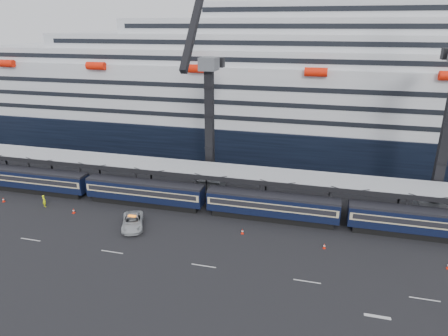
{
  "coord_description": "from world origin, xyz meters",
  "views": [
    {
      "loc": [
        -1.48,
        -42.38,
        26.85
      ],
      "look_at": [
        -15.19,
        10.0,
        7.28
      ],
      "focal_mm": 32.0,
      "sensor_mm": 36.0,
      "label": 1
    }
  ],
  "objects": [
    {
      "name": "ground",
      "position": [
        0.0,
        0.0,
        0.0
      ],
      "size": [
        260.0,
        260.0,
        0.0
      ],
      "primitive_type": "plane",
      "color": "black",
      "rests_on": "ground"
    },
    {
      "name": "lane_markings",
      "position": [
        8.15,
        -5.23,
        0.01
      ],
      "size": [
        111.0,
        4.27,
        0.02
      ],
      "color": "beige",
      "rests_on": "ground"
    },
    {
      "name": "canopy",
      "position": [
        0.0,
        14.0,
        5.25
      ],
      "size": [
        130.0,
        6.25,
        5.53
      ],
      "color": "#9DA0A5",
      "rests_on": "ground"
    },
    {
      "name": "traffic_cone_d",
      "position": [
        -0.34,
        3.61,
        0.35
      ],
      "size": [
        0.35,
        0.35,
        0.7
      ],
      "color": "#FE1E08",
      "rests_on": "ground"
    },
    {
      "name": "crane_dark_mid",
      "position": [
        15.0,
        17.59,
        13.36
      ],
      "size": [
        4.5,
        18.24,
        39.64
      ],
      "color": "#53565B",
      "rests_on": "ground"
    },
    {
      "name": "traffic_cone_c",
      "position": [
        -11.21,
        4.65,
        0.37
      ],
      "size": [
        0.37,
        0.37,
        0.74
      ],
      "color": "#FE1E08",
      "rests_on": "ground"
    },
    {
      "name": "cruise_ship",
      "position": [
        -1.08,
        45.99,
        12.34
      ],
      "size": [
        214.09,
        28.84,
        34.0
      ],
      "color": "black",
      "rests_on": "ground"
    },
    {
      "name": "traffic_cone_a",
      "position": [
        -50.46,
        5.08,
        0.38
      ],
      "size": [
        0.39,
        0.39,
        0.77
      ],
      "color": "#FE1E08",
      "rests_on": "ground"
    },
    {
      "name": "train",
      "position": [
        -4.65,
        10.0,
        2.2
      ],
      "size": [
        133.05,
        3.0,
        4.05
      ],
      "color": "black",
      "rests_on": "ground"
    },
    {
      "name": "traffic_cone_b",
      "position": [
        -37.15,
        4.35,
        0.39
      ],
      "size": [
        0.39,
        0.39,
        0.78
      ],
      "color": "#FE1E08",
      "rests_on": "ground"
    },
    {
      "name": "pickup_truck",
      "position": [
        -26.44,
        2.56,
        0.84
      ],
      "size": [
        5.04,
        6.7,
        1.69
      ],
      "primitive_type": "imported",
      "rotation": [
        0.0,
        0.0,
        0.42
      ],
      "color": "#A7AAAE",
      "rests_on": "ground"
    },
    {
      "name": "crane_dark_near",
      "position": [
        -20.0,
        18.59,
        11.93
      ],
      "size": [
        4.5,
        17.75,
        35.08
      ],
      "color": "#53565B",
      "rests_on": "ground"
    },
    {
      "name": "worker",
      "position": [
        -42.86,
        5.21,
        0.97
      ],
      "size": [
        0.85,
        0.75,
        1.95
      ],
      "primitive_type": "imported",
      "rotation": [
        0.0,
        0.0,
        2.63
      ],
      "color": "#EAFF0D",
      "rests_on": "ground"
    }
  ]
}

